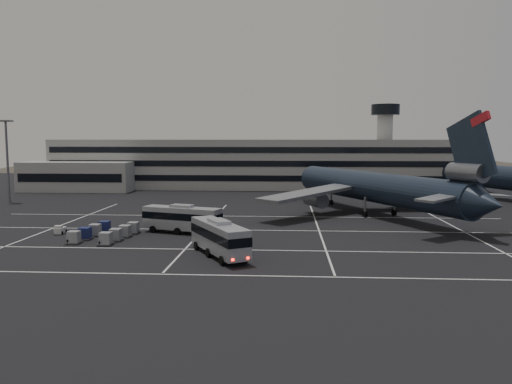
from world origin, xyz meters
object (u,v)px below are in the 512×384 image
bus_far (182,218)px  tug_a (60,230)px  trijet_main (375,187)px  bus_near (219,236)px  uld_cluster (105,233)px

bus_far → tug_a: (-18.06, -1.71, -1.78)m
bus_far → tug_a: size_ratio=5.83×
trijet_main → bus_near: (-24.45, -34.31, -2.82)m
trijet_main → bus_far: size_ratio=4.34×
uld_cluster → bus_far: bearing=24.5°
bus_far → uld_cluster: size_ratio=1.12×
bus_far → uld_cluster: 11.20m
trijet_main → bus_near: size_ratio=4.38×
bus_near → bus_far: bearing=88.5°
tug_a → uld_cluster: uld_cluster is taller
tug_a → uld_cluster: (7.95, -2.89, 0.25)m
bus_near → bus_far: size_ratio=0.99×
bus_near → tug_a: size_ratio=5.76×
tug_a → bus_near: bearing=-29.6°
trijet_main → bus_far: bearing=-173.5°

